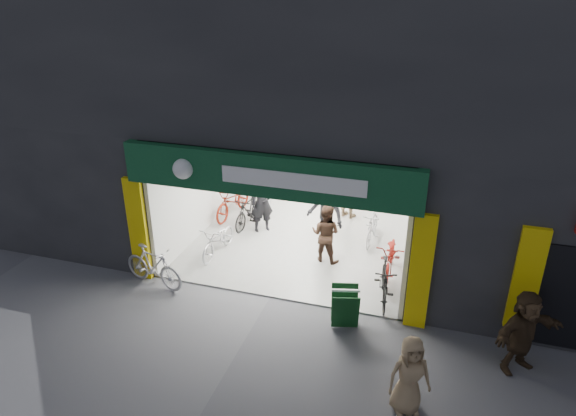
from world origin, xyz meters
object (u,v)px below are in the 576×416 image
at_px(bike_right_front, 384,282).
at_px(pedestrian_near, 409,376).
at_px(sandwich_board, 345,306).
at_px(bike_left_front, 219,240).
at_px(parked_bike, 153,266).

relative_size(bike_right_front, pedestrian_near, 1.11).
bearing_deg(pedestrian_near, sandwich_board, 103.07).
height_order(bike_left_front, bike_right_front, bike_right_front).
bearing_deg(pedestrian_near, bike_right_front, 80.86).
distance_m(bike_left_front, pedestrian_near, 6.59).
distance_m(bike_right_front, sandwich_board, 1.32).
height_order(parked_bike, sandwich_board, parked_bike).
relative_size(bike_left_front, sandwich_board, 1.91).
xyz_separation_m(bike_left_front, bike_right_front, (4.44, -0.87, 0.06)).
bearing_deg(pedestrian_near, parked_bike, 136.87).
xyz_separation_m(bike_left_front, sandwich_board, (3.78, -2.01, 0.04)).
distance_m(bike_left_front, bike_right_front, 4.53).
bearing_deg(bike_right_front, bike_left_front, 160.30).
xyz_separation_m(parked_bike, pedestrian_near, (6.10, -2.17, 0.23)).
relative_size(bike_right_front, parked_bike, 0.96).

